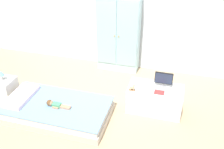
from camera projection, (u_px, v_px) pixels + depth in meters
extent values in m
cube|color=tan|center=(100.00, 110.00, 4.15)|extent=(10.00, 10.00, 0.02)
cube|color=silver|center=(124.00, 2.00, 4.72)|extent=(6.40, 0.05, 2.70)
cube|color=beige|center=(58.00, 113.00, 3.99)|extent=(1.63, 0.88, 0.11)
cube|color=silver|center=(57.00, 107.00, 3.93)|extent=(1.59, 0.84, 0.10)
cube|color=#7AA8DB|center=(57.00, 105.00, 3.90)|extent=(1.62, 0.87, 0.02)
cube|color=silver|center=(21.00, 96.00, 4.02)|extent=(0.32, 0.63, 0.06)
cube|color=#4CA375|center=(57.00, 105.00, 3.83)|extent=(0.13, 0.08, 0.06)
cube|color=tan|center=(66.00, 107.00, 3.82)|extent=(0.16, 0.04, 0.04)
cube|color=tan|center=(65.00, 108.00, 3.79)|extent=(0.16, 0.04, 0.04)
cube|color=tan|center=(58.00, 104.00, 3.88)|extent=(0.10, 0.03, 0.03)
cube|color=tan|center=(55.00, 108.00, 3.80)|extent=(0.10, 0.03, 0.03)
sphere|color=tan|center=(50.00, 103.00, 3.85)|extent=(0.09, 0.09, 0.09)
sphere|color=brown|center=(50.00, 103.00, 3.85)|extent=(0.10, 0.10, 0.10)
cube|color=white|center=(5.00, 88.00, 4.34)|extent=(0.34, 0.34, 0.36)
cylinder|color=#B7B2AD|center=(3.00, 79.00, 4.25)|extent=(0.08, 0.08, 0.01)
cylinder|color=#B7B2AD|center=(2.00, 77.00, 4.22)|extent=(0.02, 0.02, 0.07)
cone|color=#7AB2E0|center=(1.00, 73.00, 4.18)|extent=(0.10, 0.10, 0.09)
cube|color=silver|center=(119.00, 33.00, 4.88)|extent=(0.82, 0.27, 1.57)
cube|color=#9DC0C9|center=(106.00, 33.00, 4.79)|extent=(0.38, 0.02, 1.29)
cube|color=#9DC0C9|center=(127.00, 35.00, 4.69)|extent=(0.38, 0.02, 1.29)
sphere|color=gold|center=(114.00, 36.00, 4.75)|extent=(0.02, 0.02, 0.02)
sphere|color=gold|center=(119.00, 37.00, 4.73)|extent=(0.02, 0.02, 0.02)
cube|color=silver|center=(155.00, 99.00, 4.05)|extent=(0.86, 0.46, 0.42)
cylinder|color=#99999E|center=(163.00, 86.00, 3.98)|extent=(0.10, 0.10, 0.01)
cylinder|color=#99999E|center=(163.00, 85.00, 3.96)|extent=(0.02, 0.02, 0.05)
cube|color=black|center=(164.00, 78.00, 3.90)|extent=(0.28, 0.02, 0.19)
cube|color=#28334C|center=(164.00, 79.00, 3.89)|extent=(0.26, 0.01, 0.17)
cube|color=#8E6642|center=(132.00, 89.00, 3.90)|extent=(0.10, 0.01, 0.01)
cube|color=#8E6642|center=(132.00, 90.00, 3.88)|extent=(0.10, 0.01, 0.01)
cube|color=#D1B289|center=(132.00, 87.00, 3.86)|extent=(0.07, 0.03, 0.04)
cylinder|color=#D1B289|center=(134.00, 89.00, 3.88)|extent=(0.01, 0.01, 0.02)
cylinder|color=#D1B289|center=(133.00, 90.00, 3.87)|extent=(0.01, 0.01, 0.02)
cylinder|color=#D1B289|center=(131.00, 88.00, 3.89)|extent=(0.01, 0.01, 0.02)
cylinder|color=#D1B289|center=(130.00, 89.00, 3.88)|extent=(0.01, 0.01, 0.02)
cylinder|color=#D1B289|center=(134.00, 86.00, 3.84)|extent=(0.02, 0.02, 0.02)
sphere|color=#D1B289|center=(134.00, 85.00, 3.83)|extent=(0.03, 0.03, 0.03)
cube|color=#CC3838|center=(159.00, 92.00, 3.83)|extent=(0.15, 0.10, 0.02)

